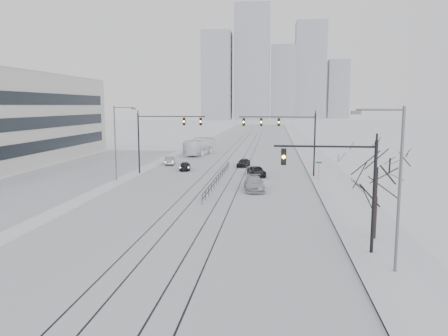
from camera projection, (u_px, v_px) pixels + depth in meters
ground at (144, 285)px, 22.05m from camera, size 500.00×500.00×0.00m
road at (239, 154)px, 81.06m from camera, size 22.00×260.00×0.02m
sidewalk_east at (312, 155)px, 79.54m from camera, size 5.00×260.00×0.16m
curb at (299, 155)px, 79.82m from camera, size 0.10×260.00×0.12m
parking_strip at (76, 173)px, 58.71m from camera, size 14.00×60.00×0.03m
tram_rails at (227, 170)px, 61.39m from camera, size 5.30×180.00×0.01m
skyline at (272, 72)px, 286.27m from camera, size 96.00×48.00×72.00m
traffic_mast_near at (347, 181)px, 26.10m from camera, size 6.10×0.37×7.00m
traffic_mast_ne at (288, 132)px, 54.74m from camera, size 9.60×0.37×8.00m
traffic_mast_nw at (160, 132)px, 57.62m from camera, size 9.10×0.37×8.00m
street_light_east at (394, 179)px, 22.84m from camera, size 2.73×0.25×9.00m
street_light_west at (117, 138)px, 52.18m from camera, size 2.73×0.25×9.00m
bare_tree at (377, 175)px, 28.79m from camera, size 4.40×4.40×6.10m
median_fence at (219, 178)px, 51.48m from camera, size 0.06×24.00×1.00m
street_sign at (319, 168)px, 51.98m from camera, size 0.70×0.06×2.40m
sedan_sb_inner at (185, 166)px, 61.20m from camera, size 2.02×3.83×1.24m
sedan_sb_outer at (170, 161)px, 67.01m from camera, size 1.99×4.09×1.29m
sedan_nb_front at (257, 172)px, 56.00m from camera, size 2.82×4.69×1.22m
sedan_nb_right at (254, 184)px, 46.63m from camera, size 2.61×5.25×1.47m
sedan_nb_far at (243, 163)px, 64.69m from camera, size 2.10×3.81×1.23m
box_truck at (200, 146)px, 80.69m from camera, size 4.43×11.16×3.03m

